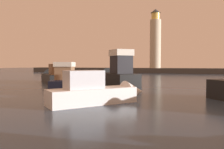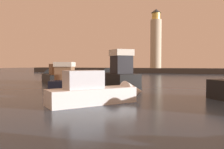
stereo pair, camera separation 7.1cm
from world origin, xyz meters
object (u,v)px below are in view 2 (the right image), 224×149
at_px(lighthouse, 156,40).
at_px(motorboat_4, 115,74).
at_px(motorboat_1, 67,81).
at_px(motorboat_5, 54,77).
at_px(motorboat_2, 102,92).

xyz_separation_m(lighthouse, motorboat_4, (-0.85, -40.01, -8.41)).
bearing_deg(motorboat_1, motorboat_4, 67.49).
relative_size(motorboat_4, motorboat_5, 1.02).
xyz_separation_m(motorboat_2, motorboat_5, (-12.79, 14.63, 0.04)).
relative_size(motorboat_1, motorboat_5, 0.87).
xyz_separation_m(lighthouse, motorboat_2, (2.26, -53.82, -8.97)).
bearing_deg(motorboat_2, motorboat_4, 102.68).
distance_m(motorboat_2, motorboat_5, 19.43).
relative_size(lighthouse, motorboat_1, 2.31).
height_order(lighthouse, motorboat_1, lighthouse).
relative_size(lighthouse, motorboat_4, 1.97).
height_order(motorboat_1, motorboat_2, motorboat_1).
height_order(motorboat_2, motorboat_5, motorboat_5).
bearing_deg(lighthouse, motorboat_5, -105.04).
height_order(lighthouse, motorboat_4, lighthouse).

